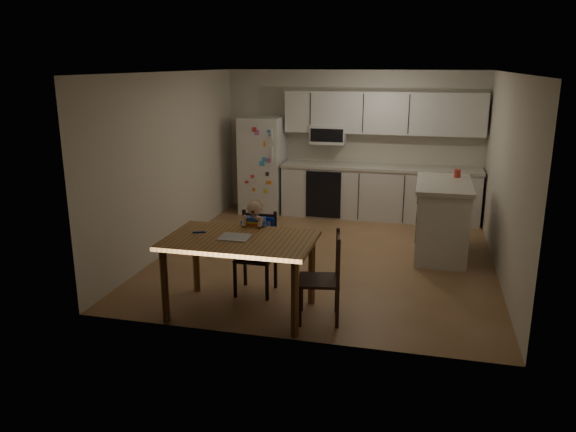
# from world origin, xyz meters

# --- Properties ---
(room) EXTENTS (4.52, 5.01, 2.51)m
(room) POSITION_xyz_m (0.00, 0.48, 1.25)
(room) COLOR olive
(room) RESTS_ON ground
(refrigerator) EXTENTS (0.72, 0.70, 1.70)m
(refrigerator) POSITION_xyz_m (-1.55, 2.15, 0.85)
(refrigerator) COLOR silver
(refrigerator) RESTS_ON ground
(kitchen_run) EXTENTS (3.37, 0.62, 2.15)m
(kitchen_run) POSITION_xyz_m (0.50, 2.24, 0.88)
(kitchen_run) COLOR silver
(kitchen_run) RESTS_ON ground
(kitchen_island) EXTENTS (0.74, 1.40, 1.04)m
(kitchen_island) POSITION_xyz_m (1.54, 0.47, 0.52)
(kitchen_island) COLOR silver
(kitchen_island) RESTS_ON ground
(red_cup) EXTENTS (0.09, 0.09, 0.11)m
(red_cup) POSITION_xyz_m (1.72, 0.88, 1.09)
(red_cup) COLOR red
(red_cup) RESTS_ON kitchen_island
(dining_table) EXTENTS (1.56, 1.00, 0.84)m
(dining_table) POSITION_xyz_m (-0.58, -2.00, 0.72)
(dining_table) COLOR brown
(dining_table) RESTS_ON ground
(napkin) EXTENTS (0.31, 0.27, 0.01)m
(napkin) POSITION_xyz_m (-0.63, -2.00, 0.84)
(napkin) COLOR #ABABB0
(napkin) RESTS_ON dining_table
(toddler_spoon) EXTENTS (0.12, 0.06, 0.02)m
(toddler_spoon) POSITION_xyz_m (-1.08, -1.93, 0.84)
(toddler_spoon) COLOR #0C2CA8
(toddler_spoon) RESTS_ON dining_table
(chair_booster) EXTENTS (0.42, 0.42, 1.12)m
(chair_booster) POSITION_xyz_m (-0.58, -1.42, 0.67)
(chair_booster) COLOR black
(chair_booster) RESTS_ON ground
(chair_side) EXTENTS (0.49, 0.49, 0.95)m
(chair_side) POSITION_xyz_m (0.37, -1.97, 0.54)
(chair_side) COLOR black
(chair_side) RESTS_ON ground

